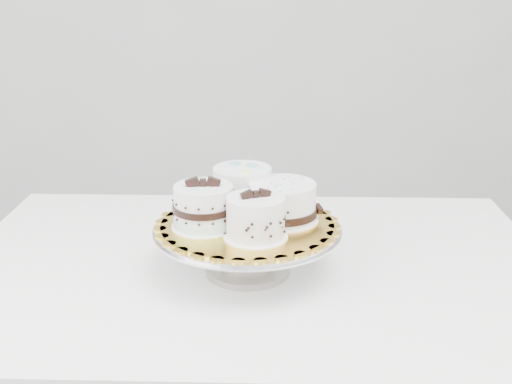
{
  "coord_description": "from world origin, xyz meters",
  "views": [
    {
      "loc": [
        -0.1,
        -1.04,
        1.28
      ],
      "look_at": [
        0.05,
        0.02,
        0.91
      ],
      "focal_mm": 45.0,
      "sensor_mm": 36.0,
      "label": 1
    }
  ],
  "objects": [
    {
      "name": "cake_swirl",
      "position": [
        0.04,
        -0.04,
        0.88
      ],
      "size": [
        0.12,
        0.12,
        0.09
      ],
      "rotation": [
        0.0,
        0.0,
        0.21
      ],
      "color": "white",
      "rests_on": "cake_board"
    },
    {
      "name": "cake_banded",
      "position": [
        -0.04,
        0.02,
        0.88
      ],
      "size": [
        0.12,
        0.12,
        0.1
      ],
      "rotation": [
        0.0,
        0.0,
        -0.1
      ],
      "color": "white",
      "rests_on": "cake_board"
    },
    {
      "name": "cake_ribbon",
      "position": [
        0.11,
        0.04,
        0.88
      ],
      "size": [
        0.15,
        0.15,
        0.07
      ],
      "rotation": [
        0.0,
        0.0,
        0.24
      ],
      "color": "white",
      "rests_on": "cake_board"
    },
    {
      "name": "cake_board",
      "position": [
        0.04,
        0.03,
        0.85
      ],
      "size": [
        0.38,
        0.38,
        0.0
      ],
      "primitive_type": "cylinder",
      "rotation": [
        0.0,
        0.0,
        0.24
      ],
      "color": "gold",
      "rests_on": "cake_stand"
    },
    {
      "name": "cake_dots",
      "position": [
        0.04,
        0.11,
        0.89
      ],
      "size": [
        0.13,
        0.13,
        0.08
      ],
      "rotation": [
        0.0,
        0.0,
        -0.16
      ],
      "color": "white",
      "rests_on": "cake_board"
    },
    {
      "name": "cake_stand",
      "position": [
        0.04,
        0.03,
        0.81
      ],
      "size": [
        0.34,
        0.34,
        0.09
      ],
      "color": "gray",
      "rests_on": "table"
    },
    {
      "name": "table",
      "position": [
        0.05,
        0.07,
        0.66
      ],
      "size": [
        1.26,
        0.95,
        0.75
      ],
      "rotation": [
        0.0,
        0.0,
        -0.18
      ],
      "color": "white",
      "rests_on": "floor"
    }
  ]
}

